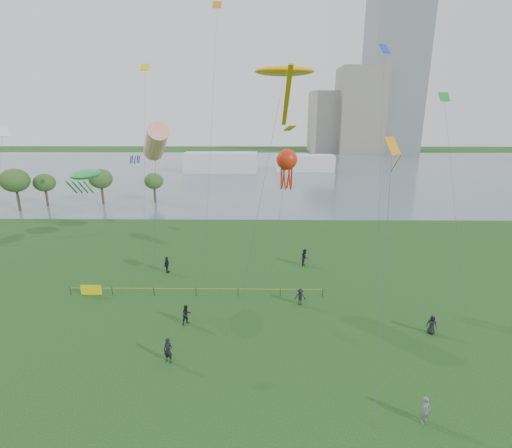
{
  "coord_description": "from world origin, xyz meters",
  "views": [
    {
      "loc": [
        0.4,
        -18.91,
        16.36
      ],
      "look_at": [
        0.0,
        10.0,
        8.0
      ],
      "focal_mm": 26.0,
      "sensor_mm": 36.0,
      "label": 1
    }
  ],
  "objects_px": {
    "kite_flyer": "(426,410)",
    "fence": "(132,290)",
    "kite_octopus": "(287,160)",
    "kite_stingray": "(284,72)"
  },
  "relations": [
    {
      "from": "fence",
      "to": "kite_stingray",
      "type": "relative_size",
      "value": 1.17
    },
    {
      "from": "fence",
      "to": "kite_stingray",
      "type": "bearing_deg",
      "value": 8.75
    },
    {
      "from": "kite_flyer",
      "to": "fence",
      "type": "bearing_deg",
      "value": 110.71
    },
    {
      "from": "kite_stingray",
      "to": "kite_octopus",
      "type": "xyz_separation_m",
      "value": [
        0.54,
        2.22,
        -7.77
      ]
    },
    {
      "from": "kite_octopus",
      "to": "kite_flyer",
      "type": "bearing_deg",
      "value": -94.97
    },
    {
      "from": "kite_stingray",
      "to": "kite_octopus",
      "type": "height_order",
      "value": "kite_stingray"
    },
    {
      "from": "kite_stingray",
      "to": "kite_octopus",
      "type": "relative_size",
      "value": 1.53
    },
    {
      "from": "fence",
      "to": "kite_octopus",
      "type": "relative_size",
      "value": 1.79
    },
    {
      "from": "fence",
      "to": "kite_octopus",
      "type": "height_order",
      "value": "kite_octopus"
    },
    {
      "from": "fence",
      "to": "kite_stingray",
      "type": "xyz_separation_m",
      "value": [
        14.21,
        2.19,
        19.52
      ]
    }
  ]
}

